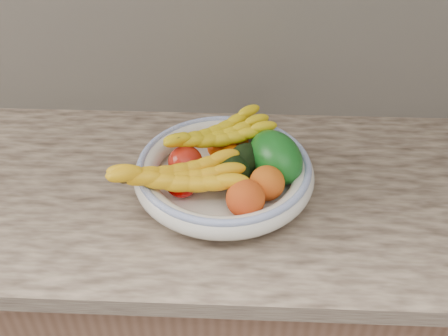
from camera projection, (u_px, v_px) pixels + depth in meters
kitchen_counter at (224, 301)px, 1.40m from camera, size 2.44×0.66×1.40m
fruit_bowl at (224, 172)px, 1.08m from camera, size 0.39×0.39×0.08m
clementine_back_left at (217, 148)px, 1.14m from camera, size 0.06×0.06×0.04m
clementine_back_right at (237, 140)px, 1.17m from camera, size 0.06×0.06×0.05m
clementine_back_mid at (231, 154)px, 1.12m from camera, size 0.05×0.05×0.05m
tomato_left at (185, 161)px, 1.09m from camera, size 0.10×0.10×0.07m
tomato_near_left at (182, 183)px, 1.03m from camera, size 0.07×0.07×0.06m
avocado_center at (230, 169)px, 1.06m from camera, size 0.12×0.13×0.07m
avocado_right at (244, 160)px, 1.09m from camera, size 0.11×0.12×0.07m
green_mango at (275, 157)px, 1.08m from camera, size 0.18×0.19×0.13m
peach_front at (246, 198)px, 0.99m from camera, size 0.10×0.10×0.08m
peach_right at (267, 183)px, 1.02m from camera, size 0.08×0.08×0.07m
banana_bunch_back at (218, 137)px, 1.12m from camera, size 0.28×0.21×0.08m
banana_bunch_front at (178, 179)px, 1.01m from camera, size 0.31×0.18×0.08m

